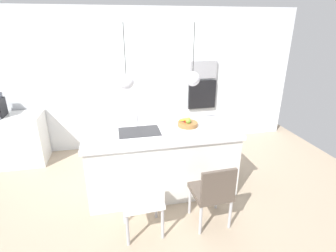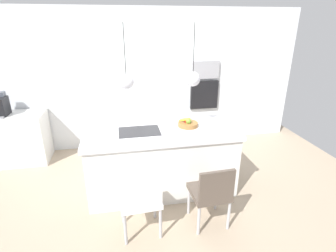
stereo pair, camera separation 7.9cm
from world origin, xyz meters
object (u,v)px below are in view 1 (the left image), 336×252
object	(u,v)px
chair_middle	(213,191)
fruit_bowl	(187,123)
microwave	(203,70)
chair_near	(143,199)
oven	(202,94)

from	to	relation	value
chair_middle	fruit_bowl	bearing A→B (deg)	93.17
fruit_bowl	microwave	world-z (taller)	microwave
chair_near	chair_middle	xyz separation A→B (m)	(0.83, 0.00, -0.02)
fruit_bowl	microwave	distance (m)	1.76
fruit_bowl	oven	xyz separation A→B (m)	(0.74, 1.52, -0.01)
microwave	chair_near	size ratio (longest dim) A/B	0.62
fruit_bowl	oven	distance (m)	1.69
microwave	oven	size ratio (longest dim) A/B	0.96
oven	chair_middle	world-z (taller)	oven
microwave	oven	distance (m)	0.50
fruit_bowl	chair_near	xyz separation A→B (m)	(-0.77, -0.94, -0.49)
fruit_bowl	chair_near	bearing A→B (deg)	-129.52
fruit_bowl	chair_middle	size ratio (longest dim) A/B	0.34
microwave	chair_middle	distance (m)	2.74
fruit_bowl	chair_middle	xyz separation A→B (m)	(0.05, -0.94, -0.51)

